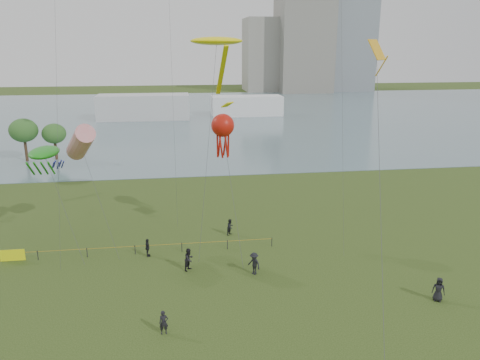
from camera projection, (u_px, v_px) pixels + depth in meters
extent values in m
cube|color=slate|center=(192.00, 115.00, 121.54)|extent=(400.00, 120.00, 0.08)
cube|color=slate|center=(303.00, 42.00, 181.45)|extent=(20.00, 20.00, 38.00)
cube|color=gray|center=(265.00, 55.00, 186.69)|extent=(16.00, 18.00, 28.00)
cube|color=silver|center=(144.00, 107.00, 114.37)|extent=(22.00, 8.00, 6.00)
cube|color=white|center=(247.00, 106.00, 120.81)|extent=(18.00, 7.00, 5.00)
cylinder|color=#3B291B|center=(26.00, 152.00, 72.56)|extent=(0.44, 0.44, 3.00)
ellipsoid|color=#386B2A|center=(23.00, 130.00, 71.63)|extent=(4.27, 4.27, 3.60)
cylinder|color=#3B291B|center=(56.00, 152.00, 73.69)|extent=(0.44, 0.44, 2.58)
ellipsoid|color=#386B2A|center=(54.00, 134.00, 72.90)|extent=(3.66, 3.66, 3.09)
cylinder|color=black|center=(38.00, 255.00, 39.14)|extent=(0.07, 0.07, 0.85)
cylinder|color=black|center=(87.00, 252.00, 39.67)|extent=(0.07, 0.07, 0.85)
cylinder|color=black|center=(135.00, 250.00, 40.20)|extent=(0.07, 0.07, 0.85)
cylinder|color=black|center=(182.00, 247.00, 40.73)|extent=(0.07, 0.07, 0.85)
cylinder|color=black|center=(227.00, 244.00, 41.26)|extent=(0.07, 0.07, 0.85)
cylinder|color=black|center=(272.00, 242.00, 41.79)|extent=(0.07, 0.07, 0.85)
cylinder|color=gold|center=(135.00, 246.00, 40.11)|extent=(24.00, 0.03, 0.03)
cube|color=#EDF50C|center=(12.00, 255.00, 38.84)|extent=(2.00, 0.04, 1.00)
imported|color=black|center=(189.00, 259.00, 37.25)|extent=(1.10, 1.14, 1.85)
imported|color=black|center=(254.00, 263.00, 36.56)|extent=(1.25, 1.34, 1.82)
imported|color=black|center=(148.00, 248.00, 39.73)|extent=(0.53, 0.97, 1.58)
imported|color=black|center=(439.00, 289.00, 32.73)|extent=(1.02, 0.92, 1.76)
imported|color=black|center=(164.00, 323.00, 28.97)|extent=(0.60, 0.43, 1.56)
imported|color=black|center=(230.00, 227.00, 44.29)|extent=(0.95, 0.96, 1.57)
cylinder|color=#3F3F42|center=(208.00, 150.00, 39.50)|extent=(2.31, 6.16, 17.72)
ellipsoid|color=#FFEE0D|center=(216.00, 41.00, 40.13)|extent=(4.53, 2.83, 0.71)
cube|color=#FFEE0D|center=(222.00, 72.00, 36.79)|extent=(0.36, 6.98, 4.09)
cube|color=#FFEE0D|center=(227.00, 105.00, 33.75)|extent=(0.95, 0.95, 0.42)
cylinder|color=#3F3F42|center=(100.00, 200.00, 39.94)|extent=(3.15, 4.38, 9.24)
cylinder|color=red|center=(81.00, 143.00, 40.54)|extent=(3.55, 5.03, 3.73)
cylinder|color=#191CB4|center=(63.00, 164.00, 39.65)|extent=(0.60, 1.13, 0.88)
cylinder|color=#191CB4|center=(60.00, 163.00, 39.97)|extent=(0.60, 1.13, 0.88)
cylinder|color=#191CB4|center=(54.00, 164.00, 39.78)|extent=(0.60, 1.13, 0.88)
cylinder|color=#191CB4|center=(53.00, 165.00, 39.33)|extent=(0.60, 1.13, 0.88)
cylinder|color=#191CB4|center=(58.00, 166.00, 39.25)|extent=(0.60, 1.13, 0.88)
cylinder|color=#3F3F42|center=(64.00, 207.00, 39.07)|extent=(3.36, 4.39, 8.60)
ellipsoid|color=#1D8618|center=(44.00, 152.00, 39.75)|extent=(2.38, 4.29, 0.83)
cylinder|color=#1D8618|center=(30.00, 169.00, 38.40)|extent=(0.16, 1.79, 1.54)
cylinder|color=#1D8618|center=(37.00, 168.00, 38.47)|extent=(0.16, 1.79, 1.54)
cylinder|color=#1D8618|center=(44.00, 168.00, 38.54)|extent=(0.16, 1.79, 1.54)
cylinder|color=#1D8618|center=(51.00, 168.00, 38.61)|extent=(0.16, 1.79, 1.54)
cylinder|color=#3F3F42|center=(233.00, 193.00, 39.78)|extent=(0.81, 7.63, 10.46)
sphere|color=#B8180D|center=(223.00, 125.00, 41.92)|extent=(2.08, 2.08, 2.08)
cylinder|color=#B8180D|center=(228.00, 143.00, 42.42)|extent=(0.18, 0.54, 2.60)
cylinder|color=#B8180D|center=(225.00, 142.00, 42.80)|extent=(0.49, 0.36, 2.61)
cylinder|color=#B8180D|center=(220.00, 142.00, 42.73)|extent=(0.49, 0.36, 2.61)
cylinder|color=#B8180D|center=(217.00, 143.00, 42.29)|extent=(0.18, 0.54, 2.60)
cylinder|color=#B8180D|center=(221.00, 144.00, 41.91)|extent=(0.49, 0.36, 2.61)
cylinder|color=#B8180D|center=(226.00, 144.00, 41.98)|extent=(0.49, 0.36, 2.61)
cylinder|color=#3F3F42|center=(381.00, 209.00, 26.10)|extent=(3.80, 12.97, 17.07)
cube|color=#EFA715|center=(377.00, 50.00, 30.17)|extent=(1.60, 1.60, 1.31)
cylinder|color=#EFA715|center=(382.00, 66.00, 29.59)|extent=(0.08, 1.58, 1.35)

